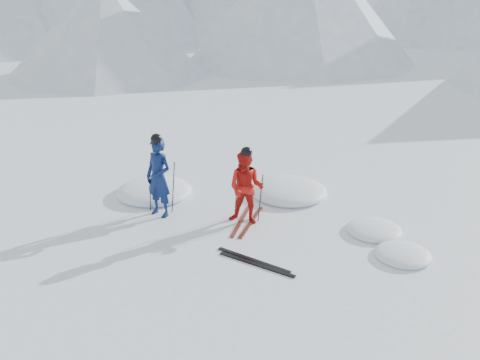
# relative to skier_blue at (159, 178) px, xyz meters

# --- Properties ---
(ground) EXTENTS (160.00, 160.00, 0.00)m
(ground) POSITION_rel_skier_blue_xyz_m (3.53, -0.54, -0.95)
(ground) COLOR white
(ground) RESTS_ON ground
(skier_blue) EXTENTS (0.81, 0.67, 1.91)m
(skier_blue) POSITION_rel_skier_blue_xyz_m (0.00, 0.00, 0.00)
(skier_blue) COLOR #0C1B4A
(skier_blue) RESTS_ON ground
(skier_red) EXTENTS (0.85, 0.67, 1.72)m
(skier_red) POSITION_rel_skier_blue_xyz_m (2.08, 0.12, -0.09)
(skier_red) COLOR #B9140E
(skier_red) RESTS_ON ground
(pole_blue_left) EXTENTS (0.13, 0.09, 1.27)m
(pole_blue_left) POSITION_rel_skier_blue_xyz_m (-0.30, 0.15, -0.32)
(pole_blue_left) COLOR black
(pole_blue_left) RESTS_ON ground
(pole_blue_right) EXTENTS (0.13, 0.08, 1.27)m
(pole_blue_right) POSITION_rel_skier_blue_xyz_m (0.25, 0.25, -0.32)
(pole_blue_right) COLOR black
(pole_blue_right) RESTS_ON ground
(pole_red_left) EXTENTS (0.12, 0.09, 1.15)m
(pole_red_left) POSITION_rel_skier_blue_xyz_m (1.78, 0.37, -0.38)
(pole_red_left) COLOR black
(pole_red_left) RESTS_ON ground
(pole_red_right) EXTENTS (0.12, 0.08, 1.15)m
(pole_red_right) POSITION_rel_skier_blue_xyz_m (2.38, 0.27, -0.38)
(pole_red_right) COLOR black
(pole_red_right) RESTS_ON ground
(ski_worn_left) EXTENTS (0.11, 1.70, 0.03)m
(ski_worn_left) POSITION_rel_skier_blue_xyz_m (1.96, 0.12, -0.94)
(ski_worn_left) COLOR black
(ski_worn_left) RESTS_ON ground
(ski_worn_right) EXTENTS (0.19, 1.70, 0.03)m
(ski_worn_right) POSITION_rel_skier_blue_xyz_m (2.20, 0.12, -0.94)
(ski_worn_right) COLOR black
(ski_worn_right) RESTS_ON ground
(ski_loose_a) EXTENTS (1.63, 0.67, 0.03)m
(ski_loose_a) POSITION_rel_skier_blue_xyz_m (2.64, -1.56, -0.94)
(ski_loose_a) COLOR black
(ski_loose_a) RESTS_ON ground
(ski_loose_b) EXTENTS (1.64, 0.62, 0.03)m
(ski_loose_b) POSITION_rel_skier_blue_xyz_m (2.74, -1.71, -0.94)
(ski_loose_b) COLOR black
(ski_loose_b) RESTS_ON ground
(snow_lumps) EXTENTS (7.74, 4.23, 0.44)m
(snow_lumps) POSITION_rel_skier_blue_xyz_m (1.82, 1.29, -0.95)
(snow_lumps) COLOR white
(snow_lumps) RESTS_ON ground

